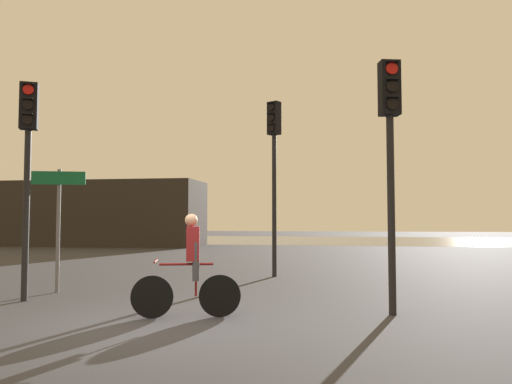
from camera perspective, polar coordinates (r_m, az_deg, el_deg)
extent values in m
plane|color=#333338|center=(7.49, -10.32, -14.90)|extent=(120.00, 120.00, 0.00)
cube|color=slate|center=(37.94, 5.58, -5.49)|extent=(80.00, 16.00, 0.01)
cube|color=#2D2823|center=(31.77, -19.59, -2.35)|extent=(14.83, 4.00, 3.79)
cylinder|color=black|center=(8.37, 15.20, -2.46)|extent=(0.12, 0.12, 3.23)
cube|color=black|center=(8.65, 15.00, 11.37)|extent=(0.37, 0.31, 0.90)
cylinder|color=red|center=(8.60, 15.27, 13.46)|extent=(0.19, 0.07, 0.19)
cube|color=black|center=(8.62, 15.31, 14.20)|extent=(0.21, 0.16, 0.02)
cylinder|color=black|center=(8.52, 15.30, 11.59)|extent=(0.19, 0.07, 0.19)
cube|color=black|center=(8.53, 15.34, 12.34)|extent=(0.21, 0.16, 0.02)
cylinder|color=black|center=(8.45, 15.33, 9.69)|extent=(0.19, 0.07, 0.19)
cube|color=black|center=(8.46, 15.37, 10.44)|extent=(0.21, 0.16, 0.02)
cylinder|color=black|center=(13.50, 2.10, -1.50)|extent=(0.12, 0.12, 3.85)
cube|color=black|center=(13.78, 2.08, 8.41)|extent=(0.40, 0.37, 0.90)
cylinder|color=black|center=(13.74, 1.74, 9.69)|extent=(0.18, 0.12, 0.19)
cube|color=black|center=(13.74, 1.69, 10.15)|extent=(0.22, 0.20, 0.02)
cylinder|color=black|center=(13.67, 1.74, 8.50)|extent=(0.18, 0.12, 0.19)
cube|color=black|center=(13.68, 1.69, 8.97)|extent=(0.22, 0.20, 0.02)
cylinder|color=black|center=(13.62, 1.74, 7.31)|extent=(0.18, 0.12, 0.19)
cube|color=black|center=(13.62, 1.69, 7.78)|extent=(0.22, 0.20, 0.02)
cylinder|color=black|center=(10.42, -24.78, -2.34)|extent=(0.12, 0.12, 3.26)
cube|color=black|center=(10.64, -24.52, 8.91)|extent=(0.39, 0.36, 0.90)
cylinder|color=red|center=(10.58, -24.58, 10.60)|extent=(0.18, 0.11, 0.19)
cube|color=black|center=(10.59, -24.58, 11.20)|extent=(0.22, 0.19, 0.02)
cylinder|color=black|center=(10.51, -24.62, 9.06)|extent=(0.18, 0.11, 0.19)
cube|color=black|center=(10.52, -24.62, 9.67)|extent=(0.22, 0.19, 0.02)
cylinder|color=black|center=(10.46, -24.66, 7.51)|extent=(0.18, 0.11, 0.19)
cube|color=black|center=(10.46, -24.66, 8.12)|extent=(0.22, 0.19, 0.02)
cylinder|color=slate|center=(11.36, -21.68, -4.11)|extent=(0.08, 0.08, 2.60)
cube|color=#116038|center=(11.34, -21.63, 1.50)|extent=(1.06, 0.35, 0.28)
cylinder|color=black|center=(8.07, -11.79, -11.65)|extent=(0.65, 0.21, 0.66)
cylinder|color=black|center=(8.03, -4.16, -11.75)|extent=(0.65, 0.21, 0.66)
cylinder|color=maroon|center=(7.97, -7.96, -8.17)|extent=(0.82, 0.26, 0.04)
cylinder|color=maroon|center=(7.99, -6.88, -9.79)|extent=(0.04, 0.04, 0.55)
cylinder|color=maroon|center=(8.00, -11.39, -7.76)|extent=(0.15, 0.45, 0.03)
cylinder|color=#3F3F47|center=(8.06, -6.85, -7.77)|extent=(0.11, 0.11, 0.60)
cylinder|color=#3F3F47|center=(7.86, -6.88, -7.88)|extent=(0.11, 0.11, 0.60)
cube|color=maroon|center=(7.95, -7.22, -5.88)|extent=(0.27, 0.34, 0.54)
sphere|color=tan|center=(7.94, -7.41, -3.21)|extent=(0.20, 0.20, 0.20)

